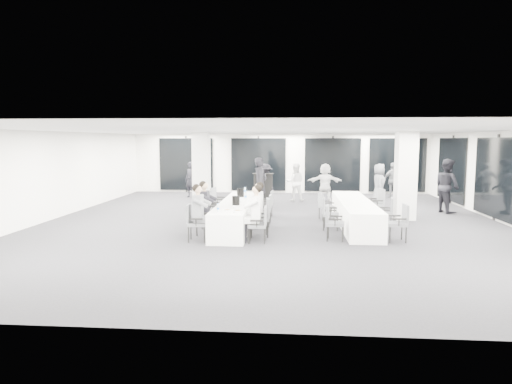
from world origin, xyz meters
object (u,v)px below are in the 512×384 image
chair_main_right_far (268,202)px  chair_side_right_mid (387,211)px  standing_guest_d (393,178)px  chair_main_right_mid (265,212)px  standing_guest_a (260,179)px  standing_guest_e (379,181)px  chair_main_left_fourth (213,206)px  standing_guest_h (447,182)px  chair_main_left_near (194,220)px  standing_guest_f (325,180)px  chair_main_right_near (260,222)px  chair_main_right_fourth (266,207)px  chair_main_left_second (201,215)px  ice_bucket_far (240,193)px  standing_guest_b (295,180)px  chair_main_left_mid (207,208)px  chair_side_left_far (324,204)px  chair_main_left_far (217,200)px  chair_side_left_near (332,220)px  chair_side_left_mid (328,212)px  standing_guest_g (191,177)px  standing_guest_c (265,180)px  chair_side_right_near (400,220)px  banquet_table_main (237,214)px  cocktail_table (263,188)px  chair_main_right_second (263,215)px  banquet_table_side (355,213)px  ice_bucket_near (236,201)px

chair_main_right_far → chair_side_right_mid: (3.45, -1.85, 0.03)m
standing_guest_d → chair_main_right_mid: bearing=44.2°
standing_guest_a → standing_guest_e: size_ratio=1.17×
chair_main_left_fourth → standing_guest_h: bearing=116.7°
chair_main_left_near → standing_guest_f: (3.79, 7.92, 0.35)m
chair_main_right_near → chair_main_right_fourth: chair_main_right_near is taller
chair_main_left_second → ice_bucket_far: 2.38m
standing_guest_b → chair_main_left_mid: bearing=64.7°
chair_main_left_near → chair_side_left_far: chair_main_left_near is taller
chair_main_left_second → chair_main_right_far: size_ratio=1.09×
chair_side_right_mid → chair_main_left_far: bearing=84.4°
chair_main_right_mid → chair_side_left_near: bearing=-124.3°
chair_main_left_second → standing_guest_a: size_ratio=0.44×
chair_side_left_mid → standing_guest_a: standing_guest_a is taller
chair_main_left_second → standing_guest_f: 8.04m
chair_side_left_mid → standing_guest_g: bearing=-134.1°
chair_main_left_second → standing_guest_c: (1.34, 6.50, 0.35)m
chair_side_right_mid → chair_side_right_near: bearing=-167.3°
chair_main_left_far → chair_side_left_mid: chair_main_left_far is taller
banquet_table_main → chair_main_right_fourth: 1.00m
chair_main_left_second → chair_side_right_mid: (5.11, 1.06, -0.01)m
chair_side_left_near → chair_main_right_mid: bearing=-118.6°
chair_side_left_near → chair_side_right_mid: bearing=140.9°
chair_main_right_near → chair_side_left_near: bearing=-78.8°
banquet_table_main → chair_main_right_mid: bearing=-17.4°
chair_main_left_second → standing_guest_b: size_ratio=0.53×
chair_main_left_far → standing_guest_g: size_ratio=0.55×
chair_side_left_near → standing_guest_f: bearing=-174.0°
chair_main_left_near → standing_guest_c: bearing=165.7°
chair_main_left_mid → standing_guest_f: 7.24m
chair_main_left_mid → chair_main_right_mid: 1.67m
cocktail_table → chair_main_left_far: (-1.28, -3.45, -0.05)m
standing_guest_h → chair_main_right_far: bearing=82.7°
chair_side_left_near → standing_guest_f: (0.34, 7.53, 0.37)m
chair_main_left_near → chair_main_right_second: bearing=109.3°
chair_main_left_second → chair_main_left_far: 2.74m
banquet_table_side → ice_bucket_near: size_ratio=20.58×
chair_main_right_near → standing_guest_f: standing_guest_f is taller
chair_main_left_near → standing_guest_b: 8.18m
chair_side_right_near → standing_guest_e: size_ratio=0.52×
standing_guest_d → ice_bucket_near: bearing=42.3°
chair_side_right_mid → ice_bucket_far: size_ratio=3.54×
chair_side_right_near → chair_side_right_mid: bearing=-1.8°
cocktail_table → standing_guest_f: standing_guest_f is taller
standing_guest_f → standing_guest_e: bearing=154.4°
chair_main_right_mid → chair_side_left_far: size_ratio=0.99×
chair_main_right_mid → chair_main_left_mid: bearing=92.6°
chair_side_left_near → standing_guest_e: 7.14m
chair_main_right_near → chair_side_left_near: (1.79, 0.40, -0.01)m
chair_main_left_mid → chair_main_right_near: size_ratio=1.14×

